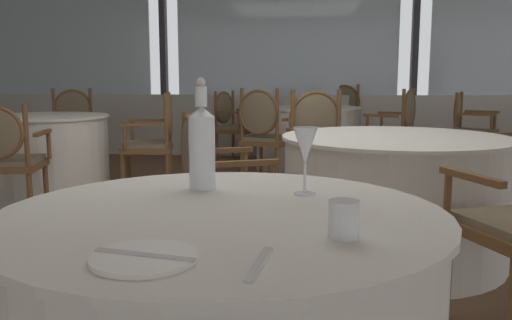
# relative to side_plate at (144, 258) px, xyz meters

# --- Properties ---
(ground_plane) EXTENTS (14.76, 14.76, 0.00)m
(ground_plane) POSITION_rel_side_plate_xyz_m (-0.04, 2.27, -0.75)
(ground_plane) COLOR brown
(window_wall_far) EXTENTS (10.82, 0.14, 2.81)m
(window_wall_far) POSITION_rel_side_plate_xyz_m (-0.04, 6.53, 0.37)
(window_wall_far) COLOR beige
(window_wall_far) RESTS_ON ground_plane
(side_plate) EXTENTS (0.20, 0.20, 0.01)m
(side_plate) POSITION_rel_side_plate_xyz_m (0.00, 0.00, 0.00)
(side_plate) COLOR white
(side_plate) RESTS_ON foreground_table
(butter_knife) EXTENTS (0.20, 0.06, 0.00)m
(butter_knife) POSITION_rel_side_plate_xyz_m (0.00, 0.00, 0.01)
(butter_knife) COLOR silver
(butter_knife) RESTS_ON foreground_table
(dinner_fork) EXTENTS (0.04, 0.19, 0.00)m
(dinner_fork) POSITION_rel_side_plate_xyz_m (0.22, -0.00, -0.00)
(dinner_fork) COLOR silver
(dinner_fork) RESTS_ON foreground_table
(water_bottle) EXTENTS (0.08, 0.08, 0.34)m
(water_bottle) POSITION_rel_side_plate_xyz_m (-0.02, 0.66, 0.13)
(water_bottle) COLOR white
(water_bottle) RESTS_ON foreground_table
(wine_glass) EXTENTS (0.07, 0.07, 0.20)m
(wine_glass) POSITION_rel_side_plate_xyz_m (0.29, 0.61, 0.13)
(wine_glass) COLOR white
(wine_glass) RESTS_ON foreground_table
(water_tumbler) EXTENTS (0.07, 0.07, 0.08)m
(water_tumbler) POSITION_rel_side_plate_xyz_m (0.38, 0.19, 0.04)
(water_tumbler) COLOR white
(water_tumbler) RESTS_ON foreground_table
(background_table_0) EXTENTS (1.17, 1.17, 0.74)m
(background_table_0) POSITION_rel_side_plate_xyz_m (-2.12, 3.75, -0.37)
(background_table_0) COLOR silver
(background_table_0) RESTS_ON ground_plane
(dining_chair_0_1) EXTENTS (0.60, 0.54, 0.90)m
(dining_chair_0_1) POSITION_rel_side_plate_xyz_m (-1.92, 2.77, -0.22)
(dining_chair_0_1) COLOR brown
(dining_chair_0_1) RESTS_ON ground_plane
(dining_chair_0_2) EXTENTS (0.54, 0.60, 0.95)m
(dining_chair_0_2) POSITION_rel_side_plate_xyz_m (-1.13, 3.95, -0.20)
(dining_chair_0_2) COLOR brown
(dining_chair_0_2) RESTS_ON ground_plane
(dining_chair_0_3) EXTENTS (0.60, 0.54, 0.97)m
(dining_chair_0_3) POSITION_rel_side_plate_xyz_m (-2.32, 4.74, -0.18)
(dining_chair_0_3) COLOR brown
(dining_chair_0_3) RESTS_ON ground_plane
(background_table_1) EXTENTS (1.34, 1.34, 0.74)m
(background_table_1) POSITION_rel_side_plate_xyz_m (0.81, 2.28, -0.37)
(background_table_1) COLOR silver
(background_table_1) RESTS_ON ground_plane
(dining_chair_1_0) EXTENTS (0.64, 0.60, 0.99)m
(dining_chair_1_0) POSITION_rel_side_plate_xyz_m (0.39, 3.30, -0.17)
(dining_chair_1_0) COLOR brown
(dining_chair_1_0) RESTS_ON ground_plane
(dining_chair_1_1) EXTENTS (0.60, 0.64, 0.90)m
(dining_chair_1_1) POSITION_rel_side_plate_xyz_m (-0.20, 1.87, -0.22)
(dining_chair_1_1) COLOR brown
(dining_chair_1_1) RESTS_ON ground_plane
(dining_chair_2_2) EXTENTS (0.60, 0.63, 0.93)m
(dining_chair_2_2) POSITION_rel_side_plate_xyz_m (2.06, 5.23, -0.19)
(dining_chair_2_2) COLOR brown
(dining_chair_2_2) RESTS_ON ground_plane
(background_table_3) EXTENTS (1.26, 1.26, 0.74)m
(background_table_3) POSITION_rel_side_plate_xyz_m (0.27, 5.44, -0.37)
(background_table_3) COLOR silver
(background_table_3) RESTS_ON ground_plane
(dining_chair_3_0) EXTENTS (0.61, 0.64, 0.97)m
(dining_chair_3_0) POSITION_rel_side_plate_xyz_m (1.24, 5.01, -0.18)
(dining_chair_3_0) COLOR brown
(dining_chair_3_0) RESTS_ON ground_plane
(dining_chair_3_1) EXTENTS (0.64, 0.61, 1.00)m
(dining_chair_3_1) POSITION_rel_side_plate_xyz_m (0.71, 6.41, -0.17)
(dining_chair_3_1) COLOR brown
(dining_chair_3_1) RESTS_ON ground_plane
(dining_chair_3_2) EXTENTS (0.61, 0.64, 0.92)m
(dining_chair_3_2) POSITION_rel_side_plate_xyz_m (-0.69, 5.86, -0.21)
(dining_chair_3_2) COLOR brown
(dining_chair_3_2) RESTS_ON ground_plane
(dining_chair_3_3) EXTENTS (0.64, 0.61, 0.98)m
(dining_chair_3_3) POSITION_rel_side_plate_xyz_m (-0.16, 4.47, -0.18)
(dining_chair_3_3) COLOR brown
(dining_chair_3_3) RESTS_ON ground_plane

